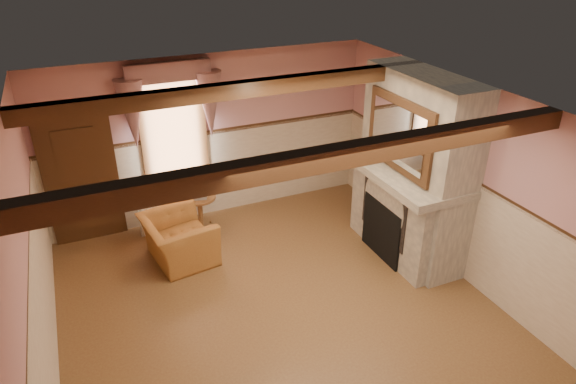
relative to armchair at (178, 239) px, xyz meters
name	(u,v)px	position (x,y,z in m)	size (l,w,h in m)	color
floor	(280,312)	(0.93, -1.75, -0.35)	(5.50, 6.00, 0.01)	brown
ceiling	(279,109)	(0.93, -1.75, 2.45)	(5.50, 6.00, 0.01)	silver
wall_back	(210,138)	(0.93, 1.25, 1.05)	(5.50, 0.02, 2.80)	#C98B90
wall_left	(29,276)	(-1.82, -1.75, 1.05)	(0.02, 6.00, 2.80)	#C98B90
wall_right	(461,180)	(3.68, -1.75, 1.05)	(0.02, 6.00, 2.80)	#C98B90
wainscot	(280,265)	(0.93, -1.75, 0.40)	(5.50, 6.00, 1.50)	beige
chair_rail	(279,213)	(0.93, -1.75, 1.15)	(5.50, 6.00, 0.08)	black
firebox	(386,229)	(2.93, -1.15, 0.10)	(0.20, 0.95, 0.90)	black
armchair	(178,239)	(0.00, 0.00, 0.00)	(1.08, 0.94, 0.70)	#9E662D
side_table	(200,211)	(0.56, 0.86, -0.07)	(0.55, 0.55, 0.55)	brown
book_stack	(199,191)	(0.57, 0.87, 0.30)	(0.26, 0.32, 0.20)	#B7AD8C
radiator	(161,215)	(-0.09, 0.95, -0.05)	(0.70, 0.18, 0.60)	white
bowl	(406,166)	(3.17, -1.15, 1.11)	(0.32, 0.32, 0.08)	brown
mantel_clock	(376,143)	(3.17, -0.35, 1.17)	(0.14, 0.24, 0.20)	black
oil_lamp	(384,146)	(3.17, -0.56, 1.21)	(0.11, 0.11, 0.28)	gold
candle_red	(428,178)	(3.17, -1.66, 1.15)	(0.06, 0.06, 0.16)	maroon
jar_yellow	(424,176)	(3.17, -1.56, 1.13)	(0.06, 0.06, 0.12)	gold
fireplace	(416,168)	(3.35, -1.15, 1.05)	(0.85, 2.00, 2.80)	gray
mantel	(405,172)	(3.17, -1.15, 1.01)	(1.05, 2.05, 0.12)	gray
overmantel_mirror	(399,135)	(2.99, -1.15, 1.62)	(0.06, 1.44, 1.04)	silver
door	(82,180)	(-1.17, 1.19, 0.70)	(1.10, 0.10, 2.10)	black
window	(173,129)	(0.33, 1.22, 1.30)	(1.06, 0.08, 2.02)	white
window_drapes	(171,94)	(0.33, 1.13, 1.90)	(1.30, 0.14, 1.40)	gray
ceiling_beam_front	(331,158)	(0.93, -2.95, 2.35)	(5.50, 0.18, 0.20)	black
ceiling_beam_back	(242,89)	(0.93, -0.55, 2.35)	(5.50, 0.18, 0.20)	black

